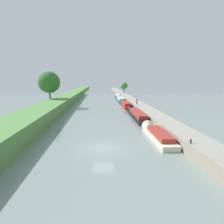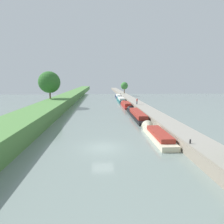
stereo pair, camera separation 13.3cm
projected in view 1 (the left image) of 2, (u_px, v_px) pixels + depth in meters
name	position (u px, v px, depth m)	size (l,w,h in m)	color
ground_plane	(103.00, 148.00, 21.56)	(160.00, 160.00, 0.00)	slate
right_towpath	(192.00, 141.00, 22.13)	(3.48, 260.00, 1.20)	gray
stone_quay	(177.00, 141.00, 22.01)	(0.25, 260.00, 1.25)	gray
narrowboat_cream	(156.00, 134.00, 25.43)	(2.03, 10.50, 1.93)	beige
narrowboat_black	(136.00, 114.00, 39.23)	(2.09, 15.88, 2.11)	black
narrowboat_red	(126.00, 105.00, 54.03)	(2.03, 11.25, 2.14)	maroon
narrowboat_teal	(121.00, 100.00, 67.41)	(2.20, 12.67, 2.18)	#195B60
narrowboat_navy	(118.00, 96.00, 80.32)	(1.85, 12.88, 1.98)	#141E42
tree_rightbank_midnear	(124.00, 86.00, 88.93)	(3.47, 3.47, 5.38)	brown
tree_leftbank_downstream	(49.00, 82.00, 51.39)	(5.94, 5.94, 7.53)	brown
person_walking	(137.00, 101.00, 50.05)	(0.34, 0.34, 1.66)	#282D42
mooring_bollard_near	(191.00, 141.00, 19.43)	(0.16, 0.16, 0.45)	black
mooring_bollard_far	(120.00, 93.00, 85.78)	(0.16, 0.16, 0.45)	black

